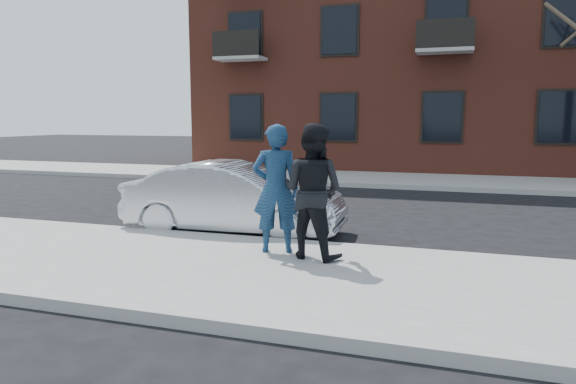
% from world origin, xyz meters
% --- Properties ---
extents(ground, '(100.00, 100.00, 0.00)m').
position_xyz_m(ground, '(0.00, 0.00, 0.00)').
color(ground, black).
rests_on(ground, ground).
extents(near_sidewalk, '(50.00, 3.50, 0.15)m').
position_xyz_m(near_sidewalk, '(0.00, -0.25, 0.07)').
color(near_sidewalk, gray).
rests_on(near_sidewalk, ground).
extents(near_curb, '(50.00, 0.10, 0.15)m').
position_xyz_m(near_curb, '(0.00, 1.55, 0.07)').
color(near_curb, '#999691').
rests_on(near_curb, ground).
extents(far_sidewalk, '(50.00, 3.50, 0.15)m').
position_xyz_m(far_sidewalk, '(0.00, 11.25, 0.07)').
color(far_sidewalk, gray).
rests_on(far_sidewalk, ground).
extents(far_curb, '(50.00, 0.10, 0.15)m').
position_xyz_m(far_curb, '(0.00, 9.45, 0.07)').
color(far_curb, '#999691').
rests_on(far_curb, ground).
extents(apartment_building, '(24.30, 10.30, 12.30)m').
position_xyz_m(apartment_building, '(2.00, 18.00, 6.16)').
color(apartment_building, brown).
rests_on(apartment_building, ground).
extents(silver_sedan, '(4.15, 1.60, 1.35)m').
position_xyz_m(silver_sedan, '(-3.36, 2.30, 0.67)').
color(silver_sedan, '#B7BABF').
rests_on(silver_sedan, ground).
extents(man_hoodie, '(0.82, 0.66, 1.93)m').
position_xyz_m(man_hoodie, '(-2.00, 0.74, 1.12)').
color(man_hoodie, navy).
rests_on(man_hoodie, near_sidewalk).
extents(man_peacoat, '(1.09, 0.93, 1.94)m').
position_xyz_m(man_peacoat, '(-1.39, 0.61, 1.12)').
color(man_peacoat, black).
rests_on(man_peacoat, near_sidewalk).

